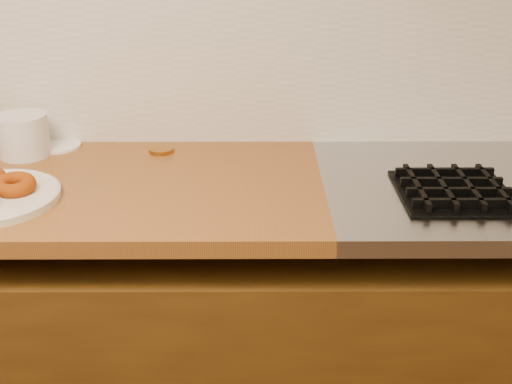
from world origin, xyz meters
TOP-DOWN VIEW (x-y plane):
  - base_cabinet at (0.00, 1.69)m, footprint 3.60×0.60m
  - backsplash at (0.00, 1.99)m, footprint 3.60×0.02m
  - ring_donut at (-0.21, 1.59)m, footprint 0.13×0.13m
  - plastic_tub at (-0.28, 1.87)m, footprint 0.17×0.17m
  - tub_lid at (-0.21, 1.94)m, footprint 0.15×0.15m
  - brass_jar_lid at (0.08, 1.89)m, footprint 0.08×0.08m

SIDE VIEW (x-z plane):
  - base_cabinet at x=0.00m, z-range 0.00..0.77m
  - tub_lid at x=-0.21m, z-range 0.90..0.91m
  - brass_jar_lid at x=0.08m, z-range 0.90..0.91m
  - ring_donut at x=-0.21m, z-range 0.91..0.96m
  - plastic_tub at x=-0.28m, z-range 0.90..1.01m
  - backsplash at x=0.00m, z-range 0.90..1.50m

